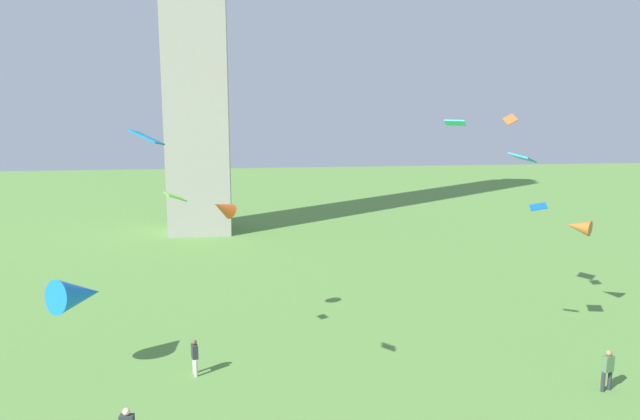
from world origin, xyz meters
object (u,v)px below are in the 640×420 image
Objects in this scene: kite_flying_3 at (523,158)px; kite_flying_7 at (146,137)px; kite_flying_10 at (175,197)px; kite_flying_1 at (78,294)px; person_1 at (607,368)px; kite_flying_6 at (579,227)px; kite_flying_0 at (538,207)px; kite_flying_8 at (455,123)px; person_5 at (195,355)px; kite_flying_9 at (223,208)px; kite_flying_2 at (510,119)px.

kite_flying_3 is 1.78× the size of kite_flying_7.
kite_flying_1 is at bearing 151.13° from kite_flying_10.
person_1 is 1.14× the size of kite_flying_6.
kite_flying_6 is at bearing -27.46° from kite_flying_0.
kite_flying_0 reaches higher than kite_flying_1.
kite_flying_8 reaches higher than kite_flying_7.
kite_flying_6 is at bearing -23.64° from kite_flying_10.
person_5 is 1.47× the size of kite_flying_7.
kite_flying_10 is (4.29, 0.27, 4.20)m from kite_flying_1.
kite_flying_10 is at bearing 150.60° from kite_flying_3.
kite_flying_7 is at bearing -23.94° from person_5.
kite_flying_9 reaches higher than kite_flying_1.
kite_flying_7 reaches higher than kite_flying_0.
kite_flying_10 is at bearing -81.71° from kite_flying_2.
kite_flying_1 is at bearing -82.29° from kite_flying_2.
kite_flying_8 is (11.62, 3.43, 0.38)m from kite_flying_7.
person_5 is 7.57m from kite_flying_9.
kite_flying_6 is at bearing -116.72° from kite_flying_8.
kite_flying_0 is at bearing -33.64° from kite_flying_10.
kite_flying_6 is at bearing -71.65° from kite_flying_3.
person_1 is at bearing 61.72° from person_5.
kite_flying_3 reaches higher than person_5.
kite_flying_0 is at bearing -96.98° from person_1.
person_1 is 7.78m from kite_flying_0.
kite_flying_7 reaches higher than person_5.
kite_flying_2 is at bearing 86.09° from person_5.
person_5 is at bearing -95.04° from kite_flying_10.
kite_flying_2 is at bearing -103.88° from kite_flying_8.
kite_flying_7 is (-17.83, -1.37, 9.63)m from person_1.
person_5 is 0.58× the size of kite_flying_1.
kite_flying_2 is (-0.59, 2.18, 4.11)m from kite_flying_0.
kite_flying_9 is 4.09m from kite_flying_10.
kite_flying_10 is at bearing -67.67° from kite_flying_9.
kite_flying_0 is 1.24× the size of kite_flying_10.
kite_flying_9 is at bearing -4.49° from kite_flying_8.
kite_flying_8 is at bearing 38.55° from kite_flying_7.
kite_flying_8 is 0.91× the size of kite_flying_10.
kite_flying_10 reaches higher than kite_flying_6.
kite_flying_1 is 1.79× the size of kite_flying_9.
kite_flying_1 is 2.68× the size of kite_flying_10.
kite_flying_9 is at bearing 99.39° from kite_flying_0.
kite_flying_2 is at bearing -172.02° from kite_flying_3.
person_1 is 12.41m from kite_flying_2.
person_5 is 14.92m from kite_flying_8.
kite_flying_6 is (4.54, 3.69, -1.82)m from kite_flying_0.
kite_flying_0 is 4.69m from kite_flying_2.
kite_flying_2 is at bearing -134.04° from kite_flying_1.
kite_flying_2 is at bearing -26.07° from kite_flying_10.
kite_flying_10 is at bearing -167.92° from person_5.
kite_flying_1 is at bearing -28.66° from person_1.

